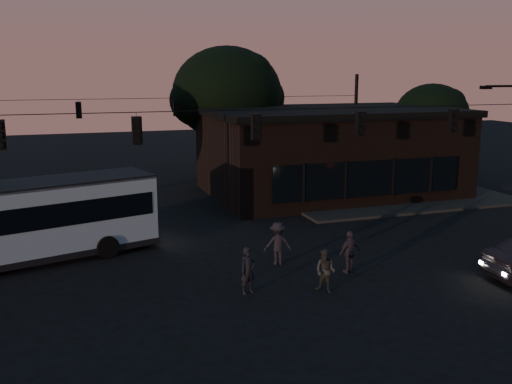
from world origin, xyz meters
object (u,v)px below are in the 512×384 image
object	(u,v)px
building	(329,151)
pedestrian_a	(248,270)
bus	(9,221)
pedestrian_c	(350,252)
pedestrian_d	(278,244)
pedestrian_b	(325,271)

from	to	relation	value
building	pedestrian_a	size ratio (longest dim) A/B	9.23
building	bus	xyz separation A→B (m)	(-18.27, -8.86, -0.86)
pedestrian_c	pedestrian_d	bearing A→B (deg)	-52.37
bus	pedestrian_a	world-z (taller)	bus
pedestrian_a	bus	bearing A→B (deg)	125.45
pedestrian_c	pedestrian_a	bearing A→B (deg)	-4.25
pedestrian_a	pedestrian_c	xyz separation A→B (m)	(4.35, 0.74, -0.00)
pedestrian_d	bus	bearing A→B (deg)	-12.26
building	pedestrian_b	size ratio (longest dim) A/B	9.91
pedestrian_b	pedestrian_c	size ratio (longest dim) A/B	0.93
pedestrian_b	pedestrian_c	xyz separation A→B (m)	(1.76, 1.51, 0.05)
bus	pedestrian_d	bearing A→B (deg)	-34.38
pedestrian_c	bus	bearing A→B (deg)	-36.38
pedestrian_a	pedestrian_b	distance (m)	2.71
building	pedestrian_b	world-z (taller)	building
building	pedestrian_c	size ratio (longest dim) A/B	9.26
building	pedestrian_d	bearing A→B (deg)	-123.80
pedestrian_c	pedestrian_d	distance (m)	2.91
pedestrian_a	pedestrian_b	bearing A→B (deg)	-34.94
building	bus	distance (m)	20.32
building	pedestrian_c	bearing A→B (deg)	-112.79
building	pedestrian_d	distance (m)	14.76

